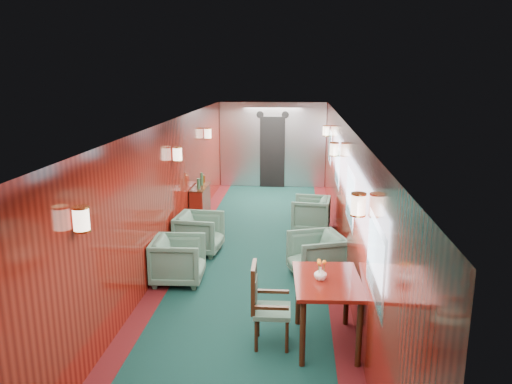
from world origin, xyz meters
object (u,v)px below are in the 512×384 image
Objects in this scene: dining_table at (327,290)px; armchair_right_far at (311,214)px; armchair_left_far at (199,233)px; armchair_right_near at (316,256)px; credenza at (200,205)px; side_chair at (264,302)px; armchair_left_near at (178,260)px.

dining_table is 1.51× the size of armchair_right_far.
armchair_left_far is (-2.14, 2.98, -0.34)m from dining_table.
credenza is at bearing -157.10° from armchair_right_near.
dining_table is at bearing 8.00° from armchair_right_far.
armchair_right_far is (0.65, 4.55, -0.21)m from side_chair.
dining_table is 3.68m from armchair_left_far.
armchair_right_far is (2.35, -0.17, -0.09)m from credenza.
dining_table reaches higher than armchair_left_near.
credenza reaches higher than armchair_right_near.
credenza is 1.40× the size of armchair_right_near.
armchair_right_far is (2.11, 2.83, -0.01)m from armchair_left_near.
dining_table is at bearing -62.31° from credenza.
armchair_left_near is 3.53m from armchair_right_far.
armchair_right_far is at bearing 80.63° from side_chair.
dining_table reaches higher than armchair_right_far.
dining_table is 1.13× the size of side_chair.
armchair_left_far reaches higher than armchair_left_near.
credenza is 3.01m from armchair_left_near.
armchair_left_far is at bearing -134.21° from armchair_right_near.
credenza is 1.42× the size of armchair_left_near.
armchair_left_near is 0.99× the size of armchair_right_near.
side_chair is 2.27m from armchair_left_near.
side_chair is 2.19m from armchair_right_near.
credenza is 1.41× the size of armchair_left_far.
armchair_left_far is 2.30m from armchair_right_near.
armchair_right_near is (0.69, 2.07, -0.19)m from side_chair.
armchair_left_far is 1.04× the size of armchair_right_far.
side_chair is 1.28× the size of armchair_right_near.
armchair_right_near is (2.08, -0.98, 0.00)m from armchair_left_far.
armchair_right_far is at bearing 88.01° from dining_table.
armchair_left_far is at bearing -79.62° from credenza.
armchair_right_near is 2.48m from armchair_right_far.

